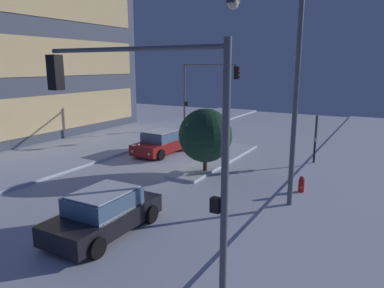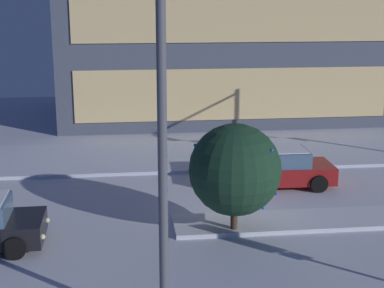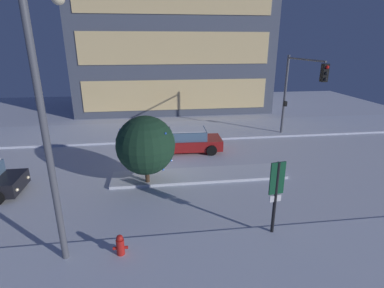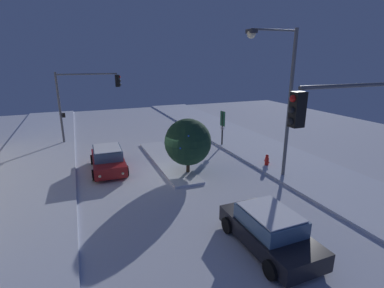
# 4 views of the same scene
# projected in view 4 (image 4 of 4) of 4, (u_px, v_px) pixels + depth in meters

# --- Properties ---
(ground) EXTENTS (52.00, 52.00, 0.00)m
(ground) POSITION_uv_depth(u_px,v_px,m) (171.00, 175.00, 17.65)
(ground) COLOR silver
(curb_strip_near) EXTENTS (52.00, 5.20, 0.14)m
(curb_strip_near) POSITION_uv_depth(u_px,v_px,m) (278.00, 158.00, 20.50)
(curb_strip_near) COLOR silver
(curb_strip_near) RESTS_ON ground
(curb_strip_far) EXTENTS (52.00, 5.20, 0.14)m
(curb_strip_far) POSITION_uv_depth(u_px,v_px,m) (22.00, 196.00, 14.75)
(curb_strip_far) COLOR silver
(curb_strip_far) RESTS_ON ground
(median_strip) EXTENTS (9.00, 1.80, 0.14)m
(median_strip) POSITION_uv_depth(u_px,v_px,m) (167.00, 160.00, 19.93)
(median_strip) COLOR silver
(median_strip) RESTS_ON ground
(car_near) EXTENTS (4.36, 2.15, 1.49)m
(car_near) POSITION_uv_depth(u_px,v_px,m) (269.00, 230.00, 10.66)
(car_near) COLOR black
(car_near) RESTS_ON ground
(car_far) EXTENTS (4.47, 2.19, 1.49)m
(car_far) POSITION_uv_depth(u_px,v_px,m) (108.00, 159.00, 18.20)
(car_far) COLOR maroon
(car_far) RESTS_ON ground
(traffic_light_corner_near_left) EXTENTS (0.32, 5.78, 6.23)m
(traffic_light_corner_near_left) POSITION_uv_depth(u_px,v_px,m) (370.00, 136.00, 9.53)
(traffic_light_corner_near_left) COLOR #565960
(traffic_light_corner_near_left) RESTS_ON ground
(traffic_light_corner_far_right) EXTENTS (0.32, 5.11, 5.84)m
(traffic_light_corner_far_right) POSITION_uv_depth(u_px,v_px,m) (85.00, 94.00, 23.73)
(traffic_light_corner_far_right) COLOR #565960
(traffic_light_corner_far_right) RESTS_ON ground
(street_lamp_arched) EXTENTS (0.56, 3.02, 8.38)m
(street_lamp_arched) POSITION_uv_depth(u_px,v_px,m) (280.00, 86.00, 15.58)
(street_lamp_arched) COLOR #565960
(street_lamp_arched) RESTS_ON ground
(fire_hydrant) EXTENTS (0.48, 0.26, 0.86)m
(fire_hydrant) POSITION_uv_depth(u_px,v_px,m) (267.00, 161.00, 18.80)
(fire_hydrant) COLOR red
(fire_hydrant) RESTS_ON ground
(parking_info_sign) EXTENTS (0.55, 0.15, 2.86)m
(parking_info_sign) POSITION_uv_depth(u_px,v_px,m) (222.00, 124.00, 22.97)
(parking_info_sign) COLOR black
(parking_info_sign) RESTS_ON ground
(decorated_tree_median) EXTENTS (2.82, 2.82, 3.45)m
(decorated_tree_median) POSITION_uv_depth(u_px,v_px,m) (188.00, 142.00, 17.19)
(decorated_tree_median) COLOR #473323
(decorated_tree_median) RESTS_ON ground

